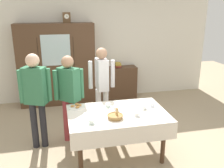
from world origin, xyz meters
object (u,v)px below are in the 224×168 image
(wall_cabinet, at_px, (57,65))
(spoon_center, at_px, (127,107))
(tea_cup_near_right, at_px, (144,108))
(spoon_far_left, at_px, (92,110))
(bread_basket, at_px, (115,116))
(spoon_mid_right, at_px, (126,103))
(pastry_plate, at_px, (76,107))
(person_beside_shelf, at_px, (69,91))
(dining_table, at_px, (118,120))
(tea_cup_center, at_px, (116,109))
(mantel_clock, at_px, (67,18))
(person_behind_table_right, at_px, (102,80))
(tea_cup_back_edge, at_px, (108,105))
(tea_cup_far_left, at_px, (152,105))
(person_near_right_end, at_px, (36,92))
(book_stack, at_px, (118,65))
(tea_cup_front_edge, at_px, (137,114))
(bookshelf_low, at_px, (118,82))
(tea_cup_mid_right, at_px, (91,122))

(wall_cabinet, xyz_separation_m, spoon_center, (1.11, -2.37, -0.23))
(tea_cup_near_right, xyz_separation_m, spoon_far_left, (-0.83, 0.13, -0.02))
(wall_cabinet, xyz_separation_m, bread_basket, (0.82, -2.75, -0.20))
(tea_cup_near_right, distance_m, bread_basket, 0.59)
(bread_basket, xyz_separation_m, spoon_mid_right, (0.32, 0.56, -0.03))
(pastry_plate, bearing_deg, person_beside_shelf, 107.33)
(dining_table, distance_m, tea_cup_center, 0.19)
(dining_table, xyz_separation_m, mantel_clock, (-0.61, 2.59, 1.46))
(pastry_plate, distance_m, person_behind_table_right, 0.93)
(tea_cup_back_edge, relative_size, person_beside_shelf, 0.08)
(tea_cup_far_left, distance_m, person_beside_shelf, 1.45)
(tea_cup_back_edge, xyz_separation_m, person_near_right_end, (-1.15, 0.28, 0.22))
(tea_cup_center, bearing_deg, dining_table, -89.70)
(wall_cabinet, distance_m, book_stack, 1.55)
(tea_cup_front_edge, xyz_separation_m, spoon_far_left, (-0.63, 0.37, -0.02))
(bookshelf_low, relative_size, tea_cup_back_edge, 7.49)
(mantel_clock, xyz_separation_m, spoon_mid_right, (0.85, -2.19, -1.35))
(bread_basket, bearing_deg, tea_cup_far_left, 24.06)
(dining_table, bearing_deg, person_near_right_end, 155.54)
(tea_cup_far_left, height_order, spoon_far_left, tea_cup_far_left)
(spoon_mid_right, bearing_deg, spoon_center, -101.44)
(tea_cup_front_edge, height_order, spoon_far_left, tea_cup_front_edge)
(tea_cup_front_edge, distance_m, person_near_right_end, 1.69)
(person_behind_table_right, height_order, person_beside_shelf, person_behind_table_right)
(person_behind_table_right, bearing_deg, tea_cup_mid_right, -106.31)
(tea_cup_front_edge, bearing_deg, mantel_clock, 107.44)
(book_stack, distance_m, person_behind_table_right, 1.69)
(tea_cup_far_left, xyz_separation_m, person_beside_shelf, (-1.33, 0.54, 0.17))
(mantel_clock, bearing_deg, bread_basket, -79.20)
(bookshelf_low, height_order, person_beside_shelf, person_beside_shelf)
(mantel_clock, bearing_deg, book_stack, 2.33)
(dining_table, distance_m, mantel_clock, 3.03)
(book_stack, bearing_deg, tea_cup_near_right, -94.30)
(mantel_clock, height_order, book_stack, mantel_clock)
(pastry_plate, bearing_deg, tea_cup_mid_right, -75.95)
(tea_cup_near_right, bearing_deg, mantel_clock, 112.94)
(tea_cup_far_left, bearing_deg, person_behind_table_right, 125.50)
(tea_cup_front_edge, height_order, tea_cup_far_left, same)
(pastry_plate, xyz_separation_m, spoon_mid_right, (0.86, 0.01, -0.01))
(tea_cup_back_edge, distance_m, person_beside_shelf, 0.74)
(book_stack, height_order, spoon_center, book_stack)
(spoon_far_left, bearing_deg, tea_cup_back_edge, 17.46)
(wall_cabinet, height_order, spoon_mid_right, wall_cabinet)
(person_behind_table_right, distance_m, person_near_right_end, 1.32)
(mantel_clock, bearing_deg, tea_cup_near_right, -67.06)
(tea_cup_back_edge, height_order, tea_cup_far_left, same)
(tea_cup_center, bearing_deg, person_behind_table_right, 93.17)
(dining_table, relative_size, pastry_plate, 5.55)
(tea_cup_front_edge, xyz_separation_m, bread_basket, (-0.34, -0.00, 0.01))
(spoon_mid_right, bearing_deg, mantel_clock, 111.18)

